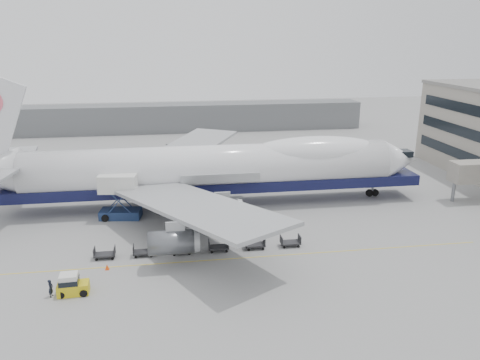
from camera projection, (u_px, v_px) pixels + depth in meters
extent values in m
plane|color=gray|center=(221.00, 237.00, 57.70)|extent=(260.00, 260.00, 0.00)
cube|color=gold|center=(226.00, 259.00, 52.03)|extent=(60.00, 0.15, 0.01)
cylinder|color=slate|center=(453.00, 192.00, 69.98)|extent=(0.50, 0.50, 3.00)
cube|color=slate|center=(152.00, 118.00, 121.42)|extent=(110.00, 8.00, 7.00)
cylinder|color=white|center=(211.00, 167.00, 67.38)|extent=(52.00, 6.40, 6.40)
cube|color=#0F1137|center=(218.00, 184.00, 68.27)|extent=(60.00, 5.76, 1.50)
cone|color=white|center=(400.00, 160.00, 71.52)|extent=(6.00, 6.40, 6.40)
ellipsoid|color=white|center=(316.00, 152.00, 69.09)|extent=(20.67, 5.78, 4.56)
cube|color=#9EA0A3|center=(196.00, 206.00, 53.62)|extent=(20.35, 26.74, 2.26)
cube|color=#9EA0A3|center=(186.00, 149.00, 80.62)|extent=(20.35, 26.74, 2.26)
cylinder|color=#595B60|center=(169.00, 156.00, 85.30)|extent=(4.80, 2.60, 2.60)
cylinder|color=#595B60|center=(206.00, 168.00, 77.65)|extent=(4.80, 2.60, 2.60)
cylinder|color=#595B60|center=(219.00, 210.00, 58.74)|extent=(4.80, 2.60, 2.60)
cylinder|color=#595B60|center=(171.00, 242.00, 49.38)|extent=(4.80, 2.60, 2.60)
cylinder|color=slate|center=(373.00, 188.00, 72.26)|extent=(0.36, 0.36, 2.50)
cylinder|color=black|center=(372.00, 193.00, 72.46)|extent=(1.10, 0.45, 1.10)
cylinder|color=slate|center=(192.00, 204.00, 65.42)|extent=(0.36, 0.36, 2.50)
cylinder|color=black|center=(192.00, 209.00, 65.62)|extent=(1.10, 0.45, 1.10)
cylinder|color=slate|center=(190.00, 191.00, 71.09)|extent=(0.36, 0.36, 2.50)
cylinder|color=black|center=(190.00, 195.00, 71.29)|extent=(1.10, 0.45, 1.10)
cube|color=navy|center=(121.00, 214.00, 63.74)|extent=(5.73, 3.32, 1.19)
cube|color=silver|center=(118.00, 183.00, 62.45)|extent=(5.33, 3.48, 2.38)
cube|color=navy|center=(119.00, 201.00, 61.97)|extent=(3.84, 0.65, 4.27)
cube|color=navy|center=(120.00, 196.00, 64.22)|extent=(3.84, 0.65, 4.27)
cube|color=slate|center=(120.00, 179.00, 64.09)|extent=(2.76, 1.65, 0.15)
cylinder|color=black|center=(105.00, 218.00, 62.47)|extent=(0.98, 0.38, 0.98)
cylinder|color=black|center=(107.00, 212.00, 64.52)|extent=(0.98, 0.38, 0.98)
cylinder|color=black|center=(135.00, 217.00, 63.03)|extent=(0.98, 0.38, 0.98)
cylinder|color=black|center=(136.00, 211.00, 65.08)|extent=(0.98, 0.38, 0.98)
cube|color=gold|center=(73.00, 288.00, 44.85)|extent=(2.97, 1.69, 1.14)
cube|color=silver|center=(69.00, 279.00, 44.49)|extent=(1.72, 1.53, 1.03)
cube|color=black|center=(69.00, 281.00, 44.55)|extent=(1.83, 1.64, 0.52)
cylinder|color=black|center=(61.00, 295.00, 44.13)|extent=(0.72, 0.31, 0.72)
cylinder|color=black|center=(64.00, 288.00, 45.40)|extent=(0.72, 0.31, 0.72)
cylinder|color=black|center=(84.00, 293.00, 44.43)|extent=(0.72, 0.31, 0.72)
cylinder|color=black|center=(86.00, 286.00, 45.70)|extent=(0.72, 0.31, 0.72)
imported|color=black|center=(51.00, 288.00, 44.29)|extent=(0.50, 0.70, 1.77)
cone|color=#E9440C|center=(107.00, 267.00, 49.62)|extent=(0.41, 0.41, 0.63)
cube|color=#E9440C|center=(107.00, 269.00, 49.71)|extent=(0.43, 0.43, 0.03)
cube|color=#2D2D30|center=(105.00, 254.00, 52.12)|extent=(2.30, 1.35, 0.18)
cube|color=#2D2D30|center=(94.00, 252.00, 51.85)|extent=(0.08, 1.35, 0.90)
cube|color=#2D2D30|center=(115.00, 251.00, 52.16)|extent=(0.08, 1.35, 0.90)
cylinder|color=black|center=(96.00, 260.00, 51.57)|extent=(0.30, 0.12, 0.30)
cylinder|color=black|center=(98.00, 255.00, 52.61)|extent=(0.30, 0.12, 0.30)
cylinder|color=black|center=(112.00, 259.00, 51.81)|extent=(0.30, 0.12, 0.30)
cylinder|color=black|center=(113.00, 254.00, 52.85)|extent=(0.30, 0.12, 0.30)
cube|color=#2D2D30|center=(144.00, 252.00, 52.73)|extent=(2.30, 1.35, 0.18)
cube|color=#2D2D30|center=(133.00, 249.00, 52.46)|extent=(0.08, 1.35, 0.90)
cube|color=#2D2D30|center=(153.00, 248.00, 52.77)|extent=(0.08, 1.35, 0.90)
cylinder|color=black|center=(136.00, 257.00, 52.18)|extent=(0.30, 0.12, 0.30)
cylinder|color=black|center=(136.00, 253.00, 53.22)|extent=(0.30, 0.12, 0.30)
cylinder|color=black|center=(151.00, 256.00, 52.42)|extent=(0.30, 0.12, 0.30)
cylinder|color=black|center=(152.00, 252.00, 53.46)|extent=(0.30, 0.12, 0.30)
cube|color=#2D2D30|center=(182.00, 250.00, 53.34)|extent=(2.30, 1.35, 0.18)
cube|color=#2D2D30|center=(172.00, 247.00, 53.07)|extent=(0.08, 1.35, 0.90)
cube|color=#2D2D30|center=(191.00, 246.00, 53.38)|extent=(0.08, 1.35, 0.90)
cylinder|color=black|center=(174.00, 255.00, 52.79)|extent=(0.30, 0.12, 0.30)
cylinder|color=black|center=(174.00, 250.00, 53.83)|extent=(0.30, 0.12, 0.30)
cylinder|color=black|center=(189.00, 254.00, 53.03)|extent=(0.30, 0.12, 0.30)
cylinder|color=black|center=(189.00, 249.00, 54.07)|extent=(0.30, 0.12, 0.30)
cube|color=#2D2D30|center=(219.00, 247.00, 53.95)|extent=(2.30, 1.35, 0.18)
cube|color=#2D2D30|center=(209.00, 245.00, 53.68)|extent=(0.08, 1.35, 0.90)
cube|color=#2D2D30|center=(228.00, 243.00, 53.99)|extent=(0.08, 1.35, 0.90)
cylinder|color=black|center=(212.00, 252.00, 53.40)|extent=(0.30, 0.12, 0.30)
cylinder|color=black|center=(211.00, 248.00, 54.44)|extent=(0.30, 0.12, 0.30)
cylinder|color=black|center=(227.00, 251.00, 53.64)|extent=(0.30, 0.12, 0.30)
cylinder|color=black|center=(225.00, 247.00, 54.68)|extent=(0.30, 0.12, 0.30)
cube|color=#2D2D30|center=(255.00, 245.00, 54.56)|extent=(2.30, 1.35, 0.18)
cube|color=#2D2D30|center=(246.00, 242.00, 54.29)|extent=(0.08, 1.35, 0.90)
cube|color=#2D2D30|center=(264.00, 241.00, 54.60)|extent=(0.08, 1.35, 0.90)
cylinder|color=black|center=(248.00, 250.00, 54.01)|extent=(0.30, 0.12, 0.30)
cylinder|color=black|center=(247.00, 246.00, 55.05)|extent=(0.30, 0.12, 0.30)
cylinder|color=black|center=(263.00, 249.00, 54.25)|extent=(0.30, 0.12, 0.30)
cylinder|color=black|center=(261.00, 245.00, 55.29)|extent=(0.30, 0.12, 0.30)
cube|color=#2D2D30|center=(290.00, 242.00, 55.17)|extent=(2.30, 1.35, 0.18)
cube|color=#2D2D30|center=(281.00, 240.00, 54.90)|extent=(0.08, 1.35, 0.90)
cube|color=#2D2D30|center=(300.00, 239.00, 55.21)|extent=(0.08, 1.35, 0.90)
cylinder|color=black|center=(284.00, 247.00, 54.62)|extent=(0.30, 0.12, 0.30)
cylinder|color=black|center=(282.00, 243.00, 55.66)|extent=(0.30, 0.12, 0.30)
cylinder|color=black|center=(298.00, 246.00, 54.86)|extent=(0.30, 0.12, 0.30)
cylinder|color=black|center=(296.00, 242.00, 55.90)|extent=(0.30, 0.12, 0.30)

